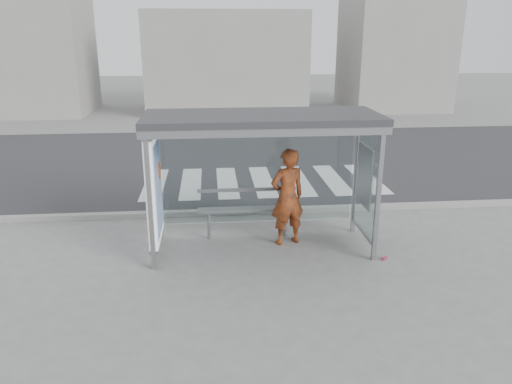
% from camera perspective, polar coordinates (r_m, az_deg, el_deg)
% --- Properties ---
extents(ground, '(80.00, 80.00, 0.00)m').
position_cam_1_polar(ground, '(9.78, 0.68, -6.44)').
color(ground, slate).
rests_on(ground, ground).
extents(road, '(30.00, 10.00, 0.01)m').
position_cam_1_polar(road, '(16.39, -1.91, 3.69)').
color(road, '#292A2C').
rests_on(road, ground).
extents(curb, '(30.00, 0.18, 0.12)m').
position_cam_1_polar(curb, '(11.55, -0.34, -2.19)').
color(curb, gray).
rests_on(curb, ground).
extents(crosswalk, '(6.55, 3.00, 0.00)m').
position_cam_1_polar(crosswalk, '(14.03, 0.77, 1.23)').
color(crosswalk, silver).
rests_on(crosswalk, ground).
extents(bus_shelter, '(4.25, 1.65, 2.62)m').
position_cam_1_polar(bus_shelter, '(9.17, -1.63, 5.00)').
color(bus_shelter, gray).
rests_on(bus_shelter, ground).
extents(building_left, '(6.00, 5.00, 6.00)m').
position_cam_1_polar(building_left, '(28.35, -24.83, 14.27)').
color(building_left, gray).
rests_on(building_left, ground).
extents(building_center, '(8.00, 5.00, 5.00)m').
position_cam_1_polar(building_center, '(26.91, -3.49, 14.65)').
color(building_center, gray).
rests_on(building_center, ground).
extents(building_right, '(5.00, 5.00, 7.00)m').
position_cam_1_polar(building_right, '(28.64, 15.56, 16.26)').
color(building_right, gray).
rests_on(building_right, ground).
extents(person, '(0.81, 0.65, 1.93)m').
position_cam_1_polar(person, '(9.69, 3.61, -0.57)').
color(person, orange).
rests_on(person, ground).
extents(bench, '(1.99, 0.24, 1.03)m').
position_cam_1_polar(bench, '(10.07, -1.02, -1.99)').
color(bench, slate).
rests_on(bench, ground).
extents(soda_can, '(0.13, 0.12, 0.06)m').
position_cam_1_polar(soda_can, '(9.60, 14.42, -7.31)').
color(soda_can, '#D43E69').
rests_on(soda_can, ground).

